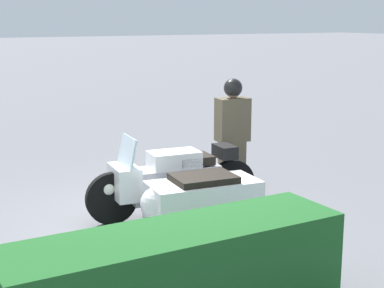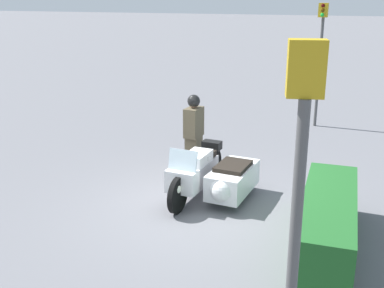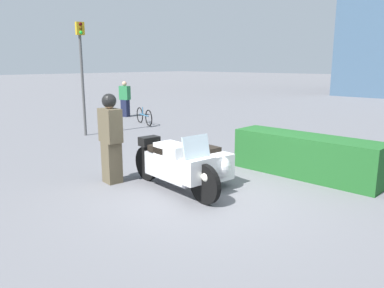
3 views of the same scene
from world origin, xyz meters
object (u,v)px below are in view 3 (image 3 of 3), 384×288
Objects in this scene: officer_rider at (111,136)px; hedge_bush_curbside at (306,156)px; pedestrian_bystander at (125,99)px; bicycle_parked at (144,116)px; traffic_light_far at (82,63)px; police_motorcycle at (190,163)px.

officer_rider is 0.57× the size of hedge_bush_curbside.
pedestrian_bystander is 2.47m from bicycle_parked.
bicycle_parked is (-0.46, 2.92, -2.09)m from traffic_light_far.
officer_rider reaches higher than bicycle_parked.
police_motorcycle is 0.68× the size of traffic_light_far.
hedge_bush_curbside is (2.66, 3.13, -0.51)m from officer_rider.
police_motorcycle is at bearing -2.69° from traffic_light_far.
hedge_bush_curbside is 10.75m from pedestrian_bystander.
police_motorcycle is at bearing -15.72° from bicycle_parked.
police_motorcycle is at bearing -49.73° from officer_rider.
bicycle_parked is (-5.38, 5.28, -0.65)m from officer_rider.
police_motorcycle is at bearing 43.24° from pedestrian_bystander.
officer_rider is 1.13× the size of pedestrian_bystander.
pedestrian_bystander is (-7.67, 6.07, -0.15)m from officer_rider.
traffic_light_far reaches higher than police_motorcycle.
pedestrian_bystander reaches higher than hedge_bush_curbside.
police_motorcycle is 1.56× the size of pedestrian_bystander.
pedestrian_bystander is at bearing 178.44° from bicycle_parked.
hedge_bush_curbside is 2.07× the size of bicycle_parked.
traffic_light_far reaches higher than bicycle_parked.
pedestrian_bystander is (-10.33, 2.94, 0.36)m from hedge_bush_curbside.
officer_rider is at bearing -140.80° from police_motorcycle.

